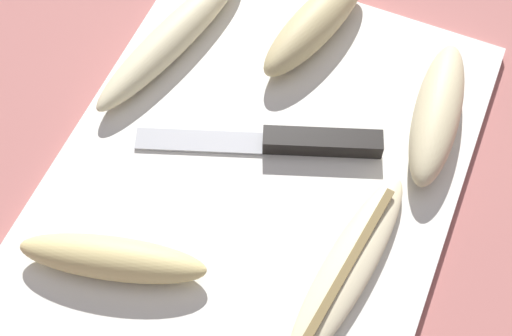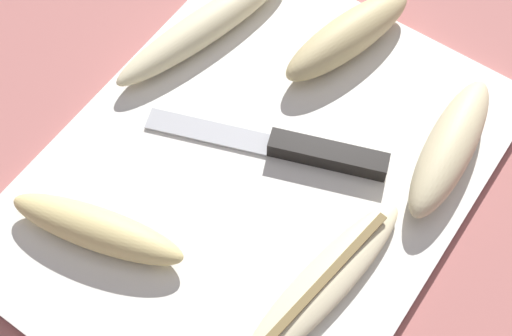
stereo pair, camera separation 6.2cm
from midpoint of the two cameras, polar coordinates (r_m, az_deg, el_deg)
ground_plane at (r=0.64m, az=-2.76°, el=-1.20°), size 4.00×4.00×0.00m
cutting_board at (r=0.63m, az=-2.79°, el=-0.95°), size 0.44×0.34×0.01m
knife at (r=0.63m, az=0.91°, el=1.85°), size 0.10×0.21×0.02m
banana_golden_short at (r=0.59m, az=-14.36°, el=-7.31°), size 0.07×0.16×0.03m
banana_bright_far at (r=0.58m, az=4.38°, el=-8.23°), size 0.19×0.06×0.02m
banana_mellow_near at (r=0.69m, az=2.20°, el=11.31°), size 0.16×0.08×0.04m
banana_cream_curved at (r=0.65m, az=11.68°, el=4.10°), size 0.16×0.06×0.04m
banana_pale_long at (r=0.70m, az=-9.24°, el=10.11°), size 0.21×0.09×0.03m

